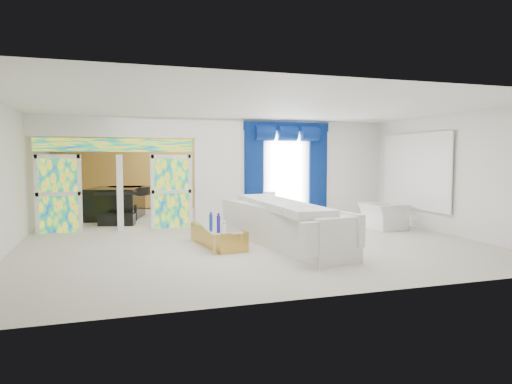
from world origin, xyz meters
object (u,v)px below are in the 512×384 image
object	(u,v)px
white_sofa	(281,226)
grand_piano	(116,203)
armchair	(383,216)
console_table	(279,218)
coffee_table	(218,236)

from	to	relation	value
white_sofa	grand_piano	xyz separation A→B (m)	(-3.40, 5.74, 0.06)
armchair	grand_piano	world-z (taller)	grand_piano
white_sofa	grand_piano	distance (m)	6.68
armchair	white_sofa	bearing A→B (deg)	107.38
white_sofa	console_table	distance (m)	3.19
console_table	coffee_table	bearing A→B (deg)	-132.10
armchair	grand_piano	bearing A→B (deg)	54.00
coffee_table	console_table	xyz separation A→B (m)	(2.43, 2.69, -0.02)
coffee_table	console_table	distance (m)	3.62
console_table	grand_piano	xyz separation A→B (m)	(-4.48, 2.75, 0.30)
white_sofa	console_table	size ratio (longest dim) A/B	4.00
grand_piano	armchair	bearing A→B (deg)	-18.79
grand_piano	console_table	bearing A→B (deg)	-16.79
white_sofa	grand_piano	size ratio (longest dim) A/B	2.30
console_table	white_sofa	bearing A→B (deg)	-109.85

